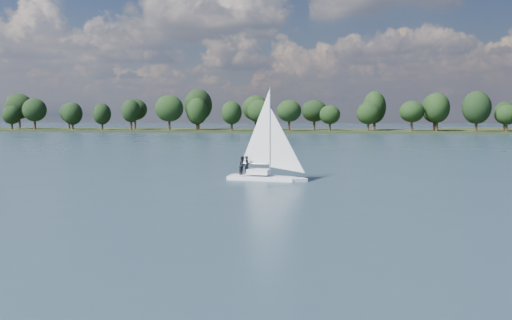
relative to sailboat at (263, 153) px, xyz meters
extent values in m
plane|color=#233342|center=(2.37, 59.08, -2.77)|extent=(700.00, 700.00, 0.00)
cube|color=black|center=(2.37, 171.08, -2.77)|extent=(660.00, 40.00, 1.50)
cube|color=white|center=(0.10, 0.01, -2.77)|extent=(7.79, 3.42, 0.89)
cube|color=white|center=(0.10, 0.01, -1.88)|extent=(2.42, 1.70, 0.55)
cylinder|color=#B9BAC1|center=(0.10, 0.01, 2.28)|extent=(0.13, 0.13, 8.87)
imported|color=black|center=(-1.64, 0.13, -1.26)|extent=(0.50, 0.72, 1.91)
imported|color=black|center=(-2.03, -0.26, -1.26)|extent=(0.96, 1.10, 1.91)
camera|label=1|loc=(8.32, -57.19, 3.88)|focal=40.00mm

